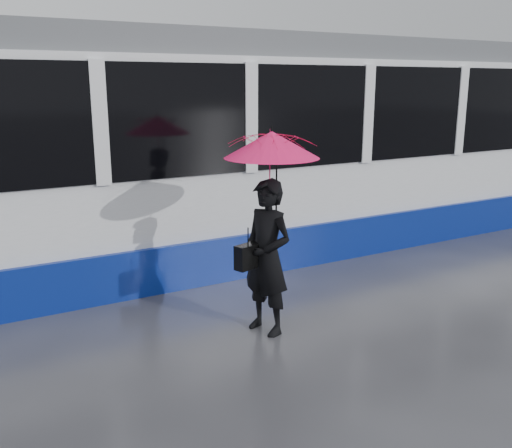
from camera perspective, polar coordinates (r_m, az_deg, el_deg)
ground at (r=6.58m, az=-3.45°, el=-9.93°), size 90.00×90.00×0.00m
rails at (r=8.75m, az=-10.76°, el=-3.95°), size 34.00×1.51×0.02m
woman at (r=6.10m, az=1.11°, el=-3.36°), size 0.57×0.71×1.69m
umbrella at (r=5.91m, az=1.57°, el=6.08°), size 1.24×1.24×1.14m
handbag at (r=6.00m, az=-0.79°, el=-3.24°), size 0.33×0.21×0.44m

